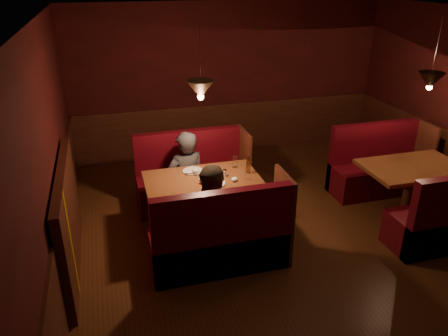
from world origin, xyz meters
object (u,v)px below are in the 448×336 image
object	(u,v)px
main_table	(204,191)
second_table	(411,179)
main_bench_near	(222,243)
diner_b	(215,200)
second_bench_far	(377,170)
main_bench_far	(193,181)
diner_a	(186,163)

from	to	relation	value
main_table	second_table	bearing A→B (deg)	-6.96
main_bench_near	diner_b	size ratio (longest dim) A/B	1.08
main_bench_near	diner_b	bearing A→B (deg)	90.19
main_bench_near	second_bench_far	distance (m)	3.33
main_table	diner_b	bearing A→B (deg)	-88.43
second_table	main_table	bearing A→B (deg)	173.04
main_bench_far	diner_a	size ratio (longest dim) A/B	1.02
main_bench_near	diner_b	xyz separation A→B (m)	(-0.00, 0.33, 0.42)
main_table	diner_a	world-z (taller)	diner_a
diner_b	main_bench_far	bearing A→B (deg)	107.54
diner_b	second_bench_far	bearing A→B (deg)	36.37
main_bench_near	second_bench_far	bearing A→B (deg)	24.16
main_table	main_bench_near	bearing A→B (deg)	-88.95
second_table	diner_a	xyz separation A→B (m)	(-3.16, 0.95, 0.23)
second_table	diner_a	distance (m)	3.31
second_bench_far	main_bench_near	bearing A→B (deg)	-155.84
main_bench_near	diner_b	world-z (taller)	diner_b
main_table	main_bench_near	xyz separation A→B (m)	(0.02, -0.88, -0.27)
main_bench_far	second_table	world-z (taller)	main_bench_far
main_bench_near	second_table	world-z (taller)	main_bench_near
diner_a	diner_b	distance (m)	1.14
second_table	diner_a	bearing A→B (deg)	163.34
main_table	diner_b	world-z (taller)	diner_b
main_bench_far	diner_a	xyz separation A→B (m)	(-0.15, -0.30, 0.46)
second_bench_far	diner_b	size ratio (longest dim) A/B	1.00
second_table	main_bench_far	bearing A→B (deg)	157.52
second_table	second_bench_far	size ratio (longest dim) A/B	0.90
main_table	main_bench_far	world-z (taller)	main_bench_far
main_table	main_bench_near	size ratio (longest dim) A/B	0.91
main_bench_near	diner_b	distance (m)	0.54
second_bench_far	diner_a	distance (m)	3.23
second_table	diner_b	bearing A→B (deg)	-176.62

